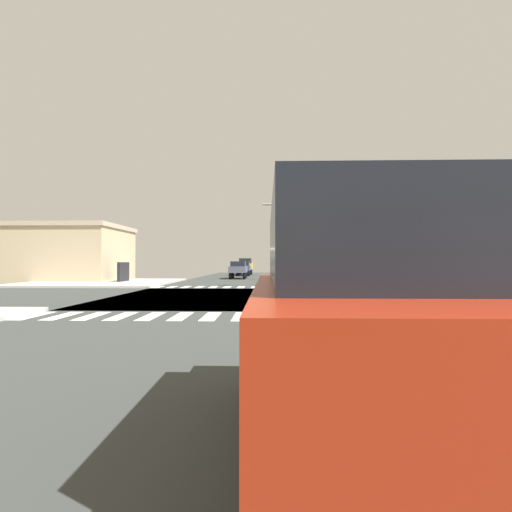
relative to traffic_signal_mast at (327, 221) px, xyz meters
The scene contains 13 objects.
ground 10.13m from the traffic_signal_mast, 126.95° to the right, with size 90.00×90.00×0.05m.
sidewalk_corner_ne 10.17m from the traffic_signal_mast, 32.48° to the left, with size 12.00×12.00×0.14m.
sidewalk_corner_nw 19.57m from the traffic_signal_mast, 165.20° to the left, with size 12.00×12.00×0.14m.
crosswalk_near 16.21m from the traffic_signal_mast, 111.28° to the right, with size 13.50×2.00×0.01m.
crosswalk_far 7.35m from the traffic_signal_mast, behind, with size 13.50×2.00×0.01m.
traffic_signal_mast is the anchor object (origin of this frame).
street_lamp 8.50m from the traffic_signal_mast, 75.73° to the left, with size 1.78×0.32×9.22m.
bank_building 25.48m from the traffic_signal_mast, 160.11° to the left, with size 13.05×8.54×5.32m.
suv_nearside_1 29.15m from the traffic_signal_mast, 104.75° to the left, with size 1.96×4.60×2.34m.
sedan_farside_1 16.22m from the traffic_signal_mast, 117.80° to the left, with size 1.80×4.30×1.88m.
suv_crossing_2 23.83m from the traffic_signal_mast, 98.22° to the right, with size 1.96×4.60×2.34m.
sedan_trailing_3 24.02m from the traffic_signal_mast, 108.09° to the left, with size 1.80×4.30×1.88m.
pickup_middle_1 11.06m from the traffic_signal_mast, 20.30° to the right, with size 5.10×2.00×2.35m.
Camera 1 is at (1.11, -19.78, 1.81)m, focal length 26.46 mm.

